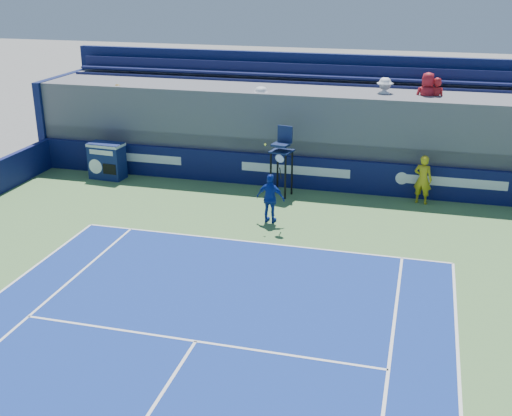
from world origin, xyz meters
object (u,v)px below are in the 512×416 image
(umpire_chair, at_px, (282,154))
(tennis_player, at_px, (271,198))
(match_clock, at_px, (107,160))
(ball_person, at_px, (423,179))

(umpire_chair, distance_m, tennis_player, 2.70)
(tennis_player, bearing_deg, umpire_chair, 94.98)
(match_clock, bearing_deg, ball_person, 1.10)
(ball_person, height_order, umpire_chair, umpire_chair)
(match_clock, height_order, tennis_player, tennis_player)
(match_clock, bearing_deg, umpire_chair, -1.64)
(ball_person, relative_size, umpire_chair, 0.69)
(ball_person, height_order, match_clock, ball_person)
(ball_person, height_order, tennis_player, tennis_player)
(ball_person, bearing_deg, tennis_player, 48.42)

